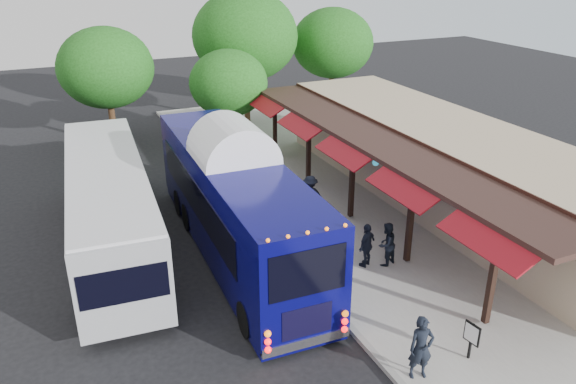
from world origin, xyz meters
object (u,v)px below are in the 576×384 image
city_bus (109,204)px  sign_board (472,335)px  coach_bus (235,199)px  ped_b (386,244)px  ped_c (367,245)px  ped_d (310,195)px  ped_a (421,348)px

city_bus → sign_board: 13.32m
coach_bus → ped_b: coach_bus is taller
ped_c → sign_board: (-0.03, -5.41, -0.05)m
ped_c → coach_bus: bearing=-67.6°
coach_bus → sign_board: (3.74, -8.44, -1.28)m
coach_bus → ped_d: size_ratio=7.49×
ped_c → ped_d: (0.07, 4.60, 0.04)m
ped_a → ped_b: 5.71m
ped_b → ped_c: 0.70m
ped_b → sign_board: 5.24m
coach_bus → ped_b: 5.64m
ped_b → ped_a: bearing=45.7°
sign_board → ped_b: bearing=74.1°
coach_bus → ped_b: size_ratio=7.97×
city_bus → ped_a: (6.19, -10.71, -0.79)m
ped_b → ped_d: ped_d is taller
city_bus → ped_b: bearing=-28.5°
ped_c → ped_d: ped_d is taller
coach_bus → city_bus: 4.73m
ped_d → ped_c: bearing=88.5°
city_bus → ped_b: city_bus is taller
ped_d → ped_a: bearing=79.2°
coach_bus → city_bus: bearing=153.1°
ped_c → ped_a: bearing=43.6°
ped_a → city_bus: bearing=135.0°
city_bus → coach_bus: bearing=-24.4°
ped_a → ped_b: ped_a is taller
ped_b → ped_d: (-0.60, 4.82, 0.05)m
coach_bus → ped_d: (3.84, 1.57, -1.19)m
ped_a → ped_d: 10.17m
ped_a → ped_b: (2.39, 5.19, -0.10)m
ped_a → ped_c: size_ratio=1.11×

